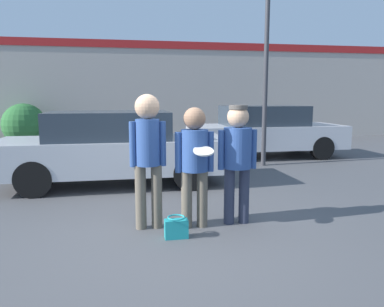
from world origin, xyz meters
The scene contains 10 objects.
ground_plane centered at (0.00, 0.00, 0.00)m, with size 56.00×56.00×0.00m, color #4C4C4F.
storefront_building centered at (0.00, 10.76, 2.04)m, with size 24.00×0.22×4.02m.
person_left centered at (-0.37, 0.17, 1.11)m, with size 0.49×0.33×1.84m.
person_middle_with_frisbee centered at (0.26, 0.09, 1.00)m, with size 0.54×0.58×1.67m.
person_right centered at (0.89, 0.15, 1.03)m, with size 0.56×0.39×1.69m.
parked_car_near centered at (-0.89, 2.94, 0.76)m, with size 4.63×1.78×1.51m.
parked_car_far centered at (3.52, 5.79, 0.77)m, with size 4.56×1.84×1.54m.
street_lamp centered at (3.21, 4.42, 3.32)m, with size 1.36×0.35×5.34m.
shrub centered at (-4.24, 9.79, 0.78)m, with size 1.57×1.57×1.57m.
handbag centered at (-0.05, -0.27, 0.14)m, with size 0.30×0.23×0.29m.
Camera 1 is at (-0.70, -4.84, 1.81)m, focal length 35.00 mm.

